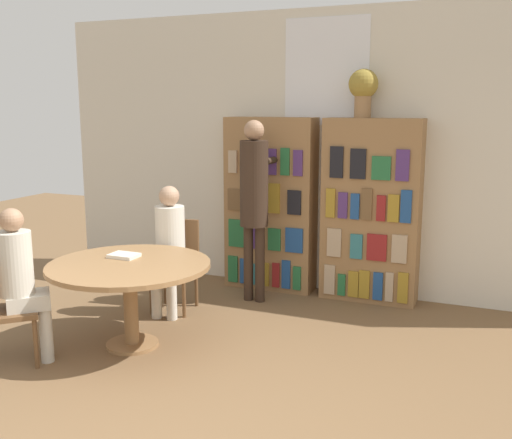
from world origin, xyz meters
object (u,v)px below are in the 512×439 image
object	(u,v)px
flower_vase	(363,88)
seated_reader_right	(21,276)
librarian_standing	(254,192)
seated_reader_left	(169,242)
bookshelf_left	(270,205)
reading_table	(130,275)
chair_left_side	(176,260)
bookshelf_right	(371,212)

from	to	relation	value
flower_vase	seated_reader_right	xyz separation A→B (m)	(-2.05, -2.59, -1.47)
flower_vase	librarian_standing	world-z (taller)	flower_vase
seated_reader_left	seated_reader_right	xyz separation A→B (m)	(-0.48, -1.41, -0.01)
bookshelf_left	reading_table	distance (m)	2.09
bookshelf_left	chair_left_side	xyz separation A→B (m)	(-0.61, -1.01, -0.44)
chair_left_side	seated_reader_left	xyz separation A→B (m)	(0.02, -0.17, 0.23)
flower_vase	seated_reader_left	distance (m)	2.44
librarian_standing	flower_vase	bearing A→B (deg)	27.73
chair_left_side	librarian_standing	distance (m)	1.03
flower_vase	librarian_standing	xyz separation A→B (m)	(-0.96, -0.51, -1.03)
bookshelf_right	flower_vase	size ratio (longest dim) A/B	3.91
bookshelf_left	bookshelf_right	bearing A→B (deg)	-0.01
bookshelf_left	seated_reader_left	bearing A→B (deg)	-116.35
reading_table	bookshelf_left	bearing A→B (deg)	76.87
chair_left_side	librarian_standing	size ratio (longest dim) A/B	0.48
flower_vase	seated_reader_left	world-z (taller)	flower_vase
chair_left_side	seated_reader_right	distance (m)	1.66
seated_reader_right	reading_table	bearing A→B (deg)	90.00
reading_table	chair_left_side	world-z (taller)	chair_left_side
chair_left_side	seated_reader_right	size ratio (longest dim) A/B	0.72
bookshelf_right	librarian_standing	bearing A→B (deg)	-155.21
bookshelf_right	seated_reader_left	distance (m)	2.07
seated_reader_left	seated_reader_right	distance (m)	1.49
seated_reader_right	librarian_standing	size ratio (longest dim) A/B	0.67
bookshelf_left	seated_reader_left	world-z (taller)	bookshelf_left
seated_reader_left	librarian_standing	xyz separation A→B (m)	(0.60, 0.68, 0.42)
chair_left_side	seated_reader_left	world-z (taller)	seated_reader_left
reading_table	seated_reader_right	bearing A→B (deg)	-136.01
reading_table	librarian_standing	size ratio (longest dim) A/B	0.72
flower_vase	seated_reader_right	distance (m)	3.62
bookshelf_right	seated_reader_right	bearing A→B (deg)	-130.04
reading_table	librarian_standing	distance (m)	1.67
bookshelf_left	reading_table	world-z (taller)	bookshelf_left
flower_vase	bookshelf_right	bearing A→B (deg)	-2.30
chair_left_side	seated_reader_left	bearing A→B (deg)	90.00
flower_vase	seated_reader_left	bearing A→B (deg)	-142.92
bookshelf_left	chair_left_side	world-z (taller)	bookshelf_left
seated_reader_left	seated_reader_right	size ratio (longest dim) A/B	1.01
seated_reader_right	librarian_standing	bearing A→B (deg)	108.45
bookshelf_right	flower_vase	xyz separation A→B (m)	(-0.12, 0.00, 1.24)
bookshelf_right	seated_reader_right	xyz separation A→B (m)	(-2.17, -2.59, -0.23)
chair_left_side	librarian_standing	world-z (taller)	librarian_standing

